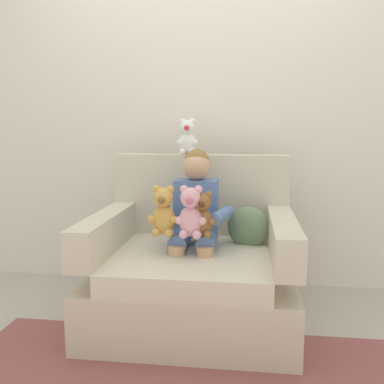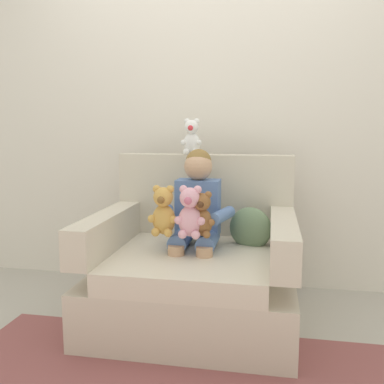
{
  "view_description": "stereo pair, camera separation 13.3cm",
  "coord_description": "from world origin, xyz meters",
  "px_view_note": "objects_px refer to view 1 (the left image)",
  "views": [
    {
      "loc": [
        0.3,
        -2.38,
        1.15
      ],
      "look_at": [
        -0.0,
        -0.05,
        0.79
      ],
      "focal_mm": 39.96,
      "sensor_mm": 36.0,
      "label": 1
    },
    {
      "loc": [
        0.43,
        -2.36,
        1.15
      ],
      "look_at": [
        -0.0,
        -0.05,
        0.79
      ],
      "focal_mm": 39.96,
      "sensor_mm": 36.0,
      "label": 2
    }
  ],
  "objects_px": {
    "plush_brown": "(202,215)",
    "throw_pillow": "(248,228)",
    "seated_child": "(195,212)",
    "armchair": "(194,271)",
    "plush_honey": "(163,212)",
    "plush_white_on_backrest": "(188,138)",
    "plush_pink": "(191,213)"
  },
  "relations": [
    {
      "from": "plush_brown",
      "to": "throw_pillow",
      "type": "distance_m",
      "value": 0.4
    },
    {
      "from": "seated_child",
      "to": "armchair",
      "type": "bearing_deg",
      "value": -88.14
    },
    {
      "from": "seated_child",
      "to": "plush_honey",
      "type": "distance_m",
      "value": 0.24
    },
    {
      "from": "plush_brown",
      "to": "plush_white_on_backrest",
      "type": "height_order",
      "value": "plush_white_on_backrest"
    },
    {
      "from": "plush_brown",
      "to": "plush_pink",
      "type": "xyz_separation_m",
      "value": [
        -0.06,
        -0.03,
        0.02
      ]
    },
    {
      "from": "plush_pink",
      "to": "throw_pillow",
      "type": "height_order",
      "value": "plush_pink"
    },
    {
      "from": "seated_child",
      "to": "plush_pink",
      "type": "xyz_separation_m",
      "value": [
        0.0,
        -0.2,
        0.03
      ]
    },
    {
      "from": "armchair",
      "to": "throw_pillow",
      "type": "distance_m",
      "value": 0.42
    },
    {
      "from": "plush_brown",
      "to": "throw_pillow",
      "type": "xyz_separation_m",
      "value": [
        0.25,
        0.28,
        -0.13
      ]
    },
    {
      "from": "armchair",
      "to": "seated_child",
      "type": "distance_m",
      "value": 0.35
    },
    {
      "from": "armchair",
      "to": "plush_honey",
      "type": "height_order",
      "value": "armchair"
    },
    {
      "from": "plush_pink",
      "to": "plush_white_on_backrest",
      "type": "distance_m",
      "value": 0.67
    },
    {
      "from": "plush_brown",
      "to": "plush_pink",
      "type": "height_order",
      "value": "plush_pink"
    },
    {
      "from": "armchair",
      "to": "plush_white_on_backrest",
      "type": "xyz_separation_m",
      "value": [
        -0.09,
        0.38,
        0.78
      ]
    },
    {
      "from": "armchair",
      "to": "plush_brown",
      "type": "distance_m",
      "value": 0.39
    },
    {
      "from": "plush_brown",
      "to": "plush_pink",
      "type": "relative_size",
      "value": 0.88
    },
    {
      "from": "plush_honey",
      "to": "throw_pillow",
      "type": "bearing_deg",
      "value": 36.77
    },
    {
      "from": "plush_brown",
      "to": "throw_pillow",
      "type": "relative_size",
      "value": 0.98
    },
    {
      "from": "armchair",
      "to": "seated_child",
      "type": "height_order",
      "value": "seated_child"
    },
    {
      "from": "seated_child",
      "to": "plush_pink",
      "type": "height_order",
      "value": "seated_child"
    },
    {
      "from": "plush_brown",
      "to": "plush_white_on_backrest",
      "type": "distance_m",
      "value": 0.67
    },
    {
      "from": "plush_white_on_backrest",
      "to": "armchair",
      "type": "bearing_deg",
      "value": -71.9
    },
    {
      "from": "plush_white_on_backrest",
      "to": "seated_child",
      "type": "bearing_deg",
      "value": -70.26
    },
    {
      "from": "armchair",
      "to": "throw_pillow",
      "type": "bearing_deg",
      "value": 24.54
    },
    {
      "from": "plush_pink",
      "to": "plush_honey",
      "type": "distance_m",
      "value": 0.16
    },
    {
      "from": "plush_brown",
      "to": "plush_honey",
      "type": "bearing_deg",
      "value": 172.76
    },
    {
      "from": "plush_pink",
      "to": "throw_pillow",
      "type": "bearing_deg",
      "value": 63.06
    },
    {
      "from": "plush_brown",
      "to": "plush_white_on_backrest",
      "type": "bearing_deg",
      "value": 98.4
    },
    {
      "from": "seated_child",
      "to": "plush_brown",
      "type": "relative_size",
      "value": 3.24
    },
    {
      "from": "plush_honey",
      "to": "throw_pillow",
      "type": "height_order",
      "value": "plush_honey"
    },
    {
      "from": "seated_child",
      "to": "plush_honey",
      "type": "bearing_deg",
      "value": -129.14
    },
    {
      "from": "plush_honey",
      "to": "plush_white_on_backrest",
      "type": "relative_size",
      "value": 1.19
    }
  ]
}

